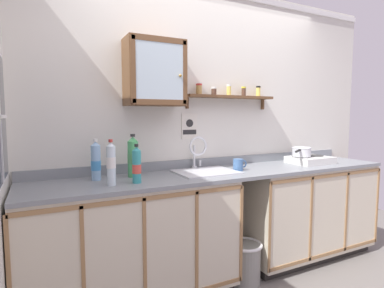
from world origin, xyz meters
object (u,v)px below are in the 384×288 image
(bottle_water_blue_3, at_px, (96,162))
(warning_sign, at_px, (189,127))
(sink, at_px, (205,175))
(wall_cabinet, at_px, (155,73))
(trash_bin, at_px, (245,261))
(bottle_water_clear_0, at_px, (111,164))
(mug, at_px, (238,165))
(bottle_detergent_teal_1, at_px, (137,166))
(saucepan, at_px, (301,152))
(hot_plate_stove, at_px, (310,160))
(bottle_soda_green_2, at_px, (133,157))

(bottle_water_blue_3, xyz_separation_m, warning_sign, (0.86, 0.18, 0.24))
(sink, distance_m, wall_cabinet, 0.94)
(warning_sign, distance_m, trash_bin, 1.27)
(bottle_water_clear_0, xyz_separation_m, mug, (1.12, 0.09, -0.10))
(bottle_water_clear_0, xyz_separation_m, bottle_water_blue_3, (-0.06, 0.23, -0.01))
(bottle_water_blue_3, height_order, mug, bottle_water_blue_3)
(bottle_detergent_teal_1, distance_m, warning_sign, 0.78)
(wall_cabinet, bearing_deg, saucepan, -6.38)
(bottle_water_clear_0, distance_m, wall_cabinet, 0.84)
(trash_bin, bearing_deg, warning_sign, 124.29)
(hot_plate_stove, distance_m, bottle_water_blue_3, 2.07)
(saucepan, height_order, warning_sign, warning_sign)
(mug, xyz_separation_m, warning_sign, (-0.32, 0.32, 0.33))
(hot_plate_stove, distance_m, bottle_water_clear_0, 2.00)
(saucepan, height_order, bottle_soda_green_2, bottle_soda_green_2)
(bottle_detergent_teal_1, xyz_separation_m, wall_cabinet, (0.25, 0.29, 0.70))
(trash_bin, bearing_deg, sink, 145.11)
(bottle_soda_green_2, distance_m, mug, 0.92)
(bottle_soda_green_2, relative_size, warning_sign, 1.46)
(wall_cabinet, height_order, trash_bin, wall_cabinet)
(bottle_water_clear_0, height_order, bottle_detergent_teal_1, bottle_water_clear_0)
(bottle_detergent_teal_1, distance_m, mug, 0.95)
(sink, height_order, bottle_water_clear_0, bottle_water_clear_0)
(saucepan, relative_size, bottle_water_clear_0, 0.99)
(trash_bin, bearing_deg, hot_plate_stove, 9.33)
(bottle_soda_green_2, xyz_separation_m, trash_bin, (0.89, -0.27, -0.93))
(bottle_water_clear_0, distance_m, bottle_water_blue_3, 0.24)
(sink, xyz_separation_m, trash_bin, (0.29, -0.20, -0.74))
(bottle_detergent_teal_1, distance_m, wall_cabinet, 0.79)
(bottle_detergent_teal_1, distance_m, bottle_soda_green_2, 0.23)
(sink, relative_size, hot_plate_stove, 1.25)
(bottle_water_clear_0, distance_m, warning_sign, 0.92)
(bottle_water_clear_0, distance_m, bottle_soda_green_2, 0.31)
(hot_plate_stove, bearing_deg, sink, 177.35)
(mug, bearing_deg, sink, 167.93)
(sink, bearing_deg, bottle_soda_green_2, 173.35)
(saucepan, height_order, bottle_water_blue_3, bottle_water_blue_3)
(hot_plate_stove, relative_size, mug, 3.13)
(bottle_water_clear_0, relative_size, warning_sign, 1.38)
(bottle_detergent_teal_1, bearing_deg, bottle_soda_green_2, 80.53)
(saucepan, distance_m, wall_cabinet, 1.64)
(hot_plate_stove, xyz_separation_m, wall_cabinet, (-1.57, 0.19, 0.79))
(sink, height_order, wall_cabinet, wall_cabinet)
(saucepan, distance_m, trash_bin, 1.20)
(hot_plate_stove, relative_size, wall_cabinet, 0.76)
(trash_bin, bearing_deg, saucepan, 11.95)
(sink, height_order, saucepan, sink)
(mug, bearing_deg, wall_cabinet, 164.27)
(bottle_soda_green_2, bearing_deg, trash_bin, -16.97)
(bottle_water_clear_0, xyz_separation_m, wall_cabinet, (0.42, 0.29, 0.67))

